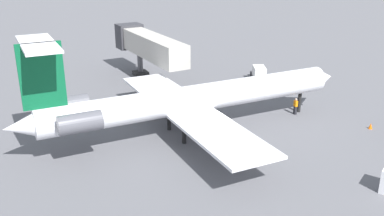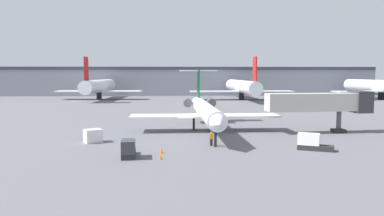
{
  "view_description": "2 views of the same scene",
  "coord_description": "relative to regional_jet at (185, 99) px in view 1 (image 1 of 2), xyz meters",
  "views": [
    {
      "loc": [
        -29.12,
        15.87,
        15.7
      ],
      "look_at": [
        3.91,
        0.32,
        2.01
      ],
      "focal_mm": 40.14,
      "sensor_mm": 36.0,
      "label": 1
    },
    {
      "loc": [
        -1.86,
        -55.96,
        8.82
      ],
      "look_at": [
        0.97,
        0.72,
        3.6
      ],
      "focal_mm": 35.42,
      "sensor_mm": 36.0,
      "label": 2
    }
  ],
  "objects": [
    {
      "name": "ground_plane",
      "position": [
        -2.94,
        -1.46,
        -3.38
      ],
      "size": [
        400.0,
        400.0,
        0.1
      ],
      "primitive_type": "cube",
      "color": "#5B5B60"
    },
    {
      "name": "regional_jet",
      "position": [
        0.0,
        0.0,
        0.0
      ],
      "size": [
        22.74,
        31.44,
        9.39
      ],
      "color": "white",
      "rests_on": "ground_plane"
    },
    {
      "name": "jet_bridge",
      "position": [
        17.62,
        -2.74,
        1.16
      ],
      "size": [
        15.79,
        4.04,
        6.18
      ],
      "color": "#B7B2A8",
      "rests_on": "ground_plane"
    },
    {
      "name": "ground_crew_marshaller",
      "position": [
        -0.17,
        -12.02,
        -2.47
      ],
      "size": [
        0.43,
        0.3,
        1.69
      ],
      "color": "black",
      "rests_on": "ground_plane"
    },
    {
      "name": "baggage_tug_lead",
      "position": [
        11.13,
        -15.13,
        -2.49
      ],
      "size": [
        4.22,
        2.92,
        1.9
      ],
      "color": "#262628",
      "rests_on": "ground_plane"
    },
    {
      "name": "traffic_cone_mid",
      "position": [
        -6.13,
        -16.0,
        -3.05
      ],
      "size": [
        0.36,
        0.36,
        0.55
      ],
      "color": "orange",
      "rests_on": "ground_plane"
    }
  ]
}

